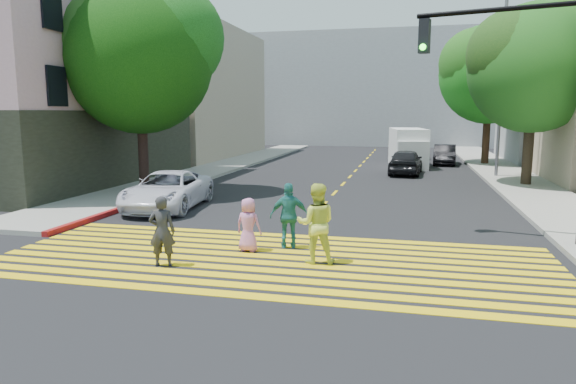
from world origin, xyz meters
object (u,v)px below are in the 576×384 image
(pedestrian_child, at_px, (248,225))
(tree_left, at_px, (141,52))
(white_sedan, at_px, (168,190))
(dark_car_near, at_px, (406,162))
(tree_right_near, at_px, (536,61))
(silver_car, at_px, (415,149))
(pedestrian_man, at_px, (162,231))
(dark_car_parked, at_px, (445,155))
(tree_right_far, at_px, (491,69))
(pedestrian_woman, at_px, (316,223))
(traffic_signal, at_px, (539,83))
(white_van, at_px, (408,149))
(pedestrian_extra, at_px, (289,216))

(pedestrian_child, bearing_deg, tree_left, -39.10)
(white_sedan, height_order, dark_car_near, dark_car_near)
(tree_right_near, xyz_separation_m, silver_car, (-5.07, 15.31, -5.20))
(dark_car_near, bearing_deg, pedestrian_man, 79.16)
(dark_car_parked, bearing_deg, pedestrian_man, -103.18)
(pedestrian_child, distance_m, dark_car_near, 18.33)
(tree_left, bearing_deg, silver_car, 61.37)
(tree_right_far, xyz_separation_m, silver_car, (-4.59, 4.96, -5.71))
(pedestrian_woman, bearing_deg, pedestrian_child, -28.43)
(tree_right_far, xyz_separation_m, pedestrian_man, (-10.54, -26.08, -5.54))
(pedestrian_man, relative_size, pedestrian_woman, 0.87)
(pedestrian_woman, bearing_deg, tree_right_near, -127.64)
(pedestrian_child, distance_m, silver_car, 29.70)
(tree_right_near, bearing_deg, traffic_signal, -101.46)
(tree_right_near, bearing_deg, white_van, 124.76)
(pedestrian_woman, distance_m, pedestrian_child, 1.97)
(white_van, bearing_deg, dark_car_parked, 35.13)
(dark_car_parked, bearing_deg, pedestrian_woman, -96.51)
(tree_left, height_order, pedestrian_child, tree_left)
(pedestrian_woman, relative_size, dark_car_near, 0.44)
(white_sedan, bearing_deg, tree_right_far, 49.21)
(pedestrian_man, xyz_separation_m, pedestrian_woman, (3.40, 1.06, 0.13))
(tree_right_near, bearing_deg, dark_car_near, 145.92)
(white_sedan, bearing_deg, white_van, 57.84)
(tree_right_near, relative_size, dark_car_near, 2.01)
(pedestrian_child, height_order, white_van, white_van)
(dark_car_near, height_order, silver_car, dark_car_near)
(pedestrian_extra, xyz_separation_m, white_van, (2.94, 21.59, 0.32))
(dark_car_near, bearing_deg, pedestrian_extra, 85.06)
(tree_left, relative_size, traffic_signal, 1.36)
(pedestrian_man, relative_size, silver_car, 0.36)
(pedestrian_child, distance_m, pedestrian_extra, 1.11)
(tree_left, xyz_separation_m, dark_car_parked, (13.54, 16.36, -5.37))
(tree_right_near, height_order, white_sedan, tree_right_near)
(silver_car, distance_m, white_van, 7.27)
(pedestrian_man, height_order, silver_car, pedestrian_man)
(pedestrian_man, xyz_separation_m, white_sedan, (-3.15, 6.64, -0.14))
(white_sedan, bearing_deg, pedestrian_extra, -43.70)
(white_van, bearing_deg, pedestrian_child, -107.72)
(pedestrian_child, xyz_separation_m, dark_car_near, (3.77, 17.94, 0.04))
(pedestrian_woman, xyz_separation_m, traffic_signal, (5.25, 2.97, 3.33))
(pedestrian_child, height_order, pedestrian_extra, pedestrian_extra)
(tree_right_far, relative_size, pedestrian_man, 5.74)
(pedestrian_extra, distance_m, white_van, 21.79)
(pedestrian_extra, bearing_deg, tree_left, -58.74)
(pedestrian_woman, relative_size, pedestrian_child, 1.37)
(pedestrian_child, xyz_separation_m, white_sedan, (-4.70, 4.97, -0.01))
(tree_right_far, height_order, dark_car_parked, tree_right_far)
(tree_right_near, distance_m, pedestrian_child, 17.73)
(tree_left, distance_m, pedestrian_man, 12.42)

